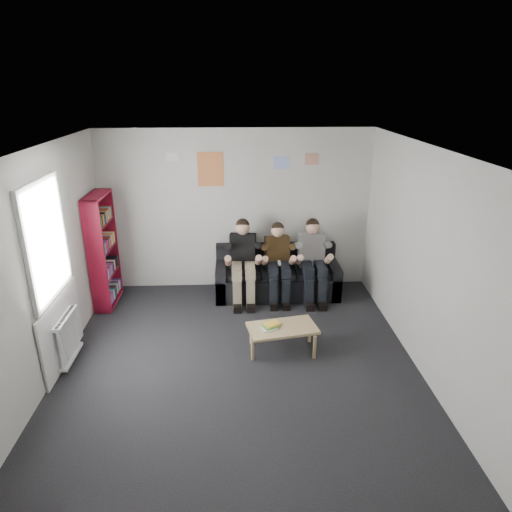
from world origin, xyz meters
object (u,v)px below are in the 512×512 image
(coffee_table, at_px, (282,330))
(bookshelf, at_px, (103,251))
(person_middle, at_px, (278,263))
(sofa, at_px, (277,277))
(person_right, at_px, (313,261))
(person_left, at_px, (243,262))

(coffee_table, bearing_deg, bookshelf, 149.66)
(person_middle, bearing_deg, sofa, 82.12)
(sofa, height_order, person_right, person_right)
(bookshelf, relative_size, person_left, 1.36)
(coffee_table, bearing_deg, sofa, 87.15)
(sofa, bearing_deg, bookshelf, -175.30)
(person_middle, bearing_deg, person_left, 172.45)
(bookshelf, distance_m, coffee_table, 3.15)
(bookshelf, height_order, person_right, bookshelf)
(bookshelf, height_order, coffee_table, bookshelf)
(sofa, height_order, person_left, person_left)
(person_right, bearing_deg, sofa, 156.20)
(bookshelf, height_order, person_middle, bookshelf)
(bookshelf, distance_m, person_middle, 2.77)
(bookshelf, bearing_deg, person_left, 0.86)
(coffee_table, distance_m, person_right, 1.76)
(coffee_table, xyz_separation_m, person_right, (0.66, 1.60, 0.33))
(sofa, bearing_deg, person_right, -18.88)
(sofa, relative_size, person_left, 1.54)
(bookshelf, bearing_deg, person_right, 0.59)
(person_left, distance_m, person_middle, 0.57)
(coffee_table, height_order, person_middle, person_middle)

